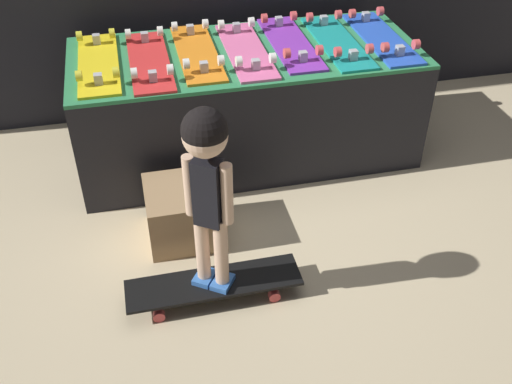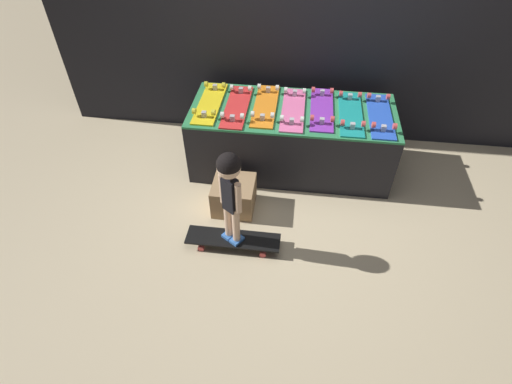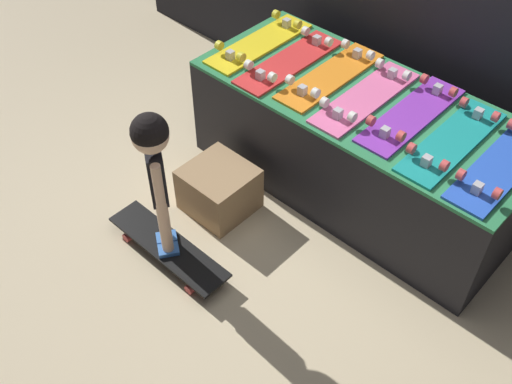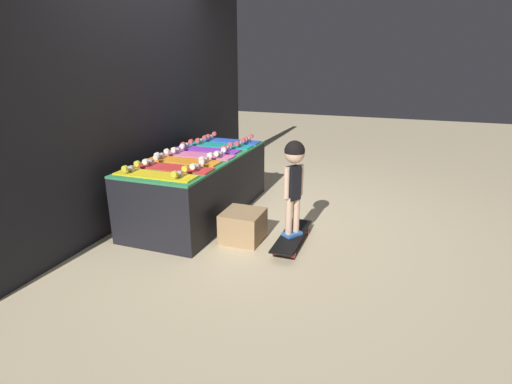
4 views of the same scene
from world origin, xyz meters
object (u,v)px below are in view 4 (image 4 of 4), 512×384
object	(u,v)px
skateboard_red_on_rack	(174,167)
skateboard_on_floor	(292,237)
skateboard_yellow_on_rack	(155,174)
skateboard_teal_on_rack	(220,145)
skateboard_orange_on_rack	(184,160)
skateboard_pink_on_rack	(199,154)
skateboard_purple_on_rack	(207,149)
storage_box	(243,226)
skateboard_blue_on_rack	(230,140)
child	(294,171)

from	to	relation	value
skateboard_red_on_rack	skateboard_on_floor	distance (m)	1.25
skateboard_yellow_on_rack	skateboard_teal_on_rack	world-z (taller)	same
skateboard_orange_on_rack	skateboard_pink_on_rack	distance (m)	0.26
skateboard_yellow_on_rack	skateboard_purple_on_rack	distance (m)	1.03
storage_box	skateboard_orange_on_rack	bearing A→B (deg)	74.17
skateboard_orange_on_rack	skateboard_on_floor	distance (m)	1.29
skateboard_red_on_rack	skateboard_purple_on_rack	distance (m)	0.78
skateboard_yellow_on_rack	skateboard_blue_on_rack	xyz separation A→B (m)	(1.55, -0.02, 0.00)
skateboard_on_floor	storage_box	world-z (taller)	storage_box
skateboard_yellow_on_rack	skateboard_purple_on_rack	bearing A→B (deg)	1.30
skateboard_teal_on_rack	storage_box	xyz separation A→B (m)	(-0.97, -0.66, -0.52)
child	storage_box	world-z (taller)	child
skateboard_blue_on_rack	storage_box	distance (m)	1.48
skateboard_orange_on_rack	skateboard_purple_on_rack	xyz separation A→B (m)	(0.52, 0.01, 0.00)
skateboard_red_on_rack	skateboard_orange_on_rack	size ratio (longest dim) A/B	1.00
skateboard_yellow_on_rack	skateboard_blue_on_rack	size ratio (longest dim) A/B	1.00
skateboard_red_on_rack	skateboard_on_floor	xyz separation A→B (m)	(0.13, -1.10, -0.58)
skateboard_yellow_on_rack	skateboard_red_on_rack	bearing A→B (deg)	-6.42
skateboard_purple_on_rack	skateboard_orange_on_rack	bearing A→B (deg)	-179.30
child	skateboard_yellow_on_rack	bearing A→B (deg)	142.68
skateboard_blue_on_rack	child	size ratio (longest dim) A/B	0.86
skateboard_purple_on_rack	skateboard_on_floor	world-z (taller)	skateboard_purple_on_rack
skateboard_orange_on_rack	skateboard_pink_on_rack	size ratio (longest dim) A/B	1.00
skateboard_orange_on_rack	skateboard_blue_on_rack	bearing A→B (deg)	-2.10
skateboard_red_on_rack	child	world-z (taller)	child
skateboard_purple_on_rack	child	distance (m)	1.32
skateboard_yellow_on_rack	skateboard_on_floor	bearing A→B (deg)	-71.13
skateboard_yellow_on_rack	skateboard_red_on_rack	world-z (taller)	same
skateboard_blue_on_rack	storage_box	world-z (taller)	skateboard_blue_on_rack
skateboard_purple_on_rack	storage_box	world-z (taller)	skateboard_purple_on_rack
skateboard_yellow_on_rack	skateboard_orange_on_rack	size ratio (longest dim) A/B	1.00
skateboard_orange_on_rack	skateboard_on_floor	bearing A→B (deg)	-96.57
skateboard_pink_on_rack	skateboard_teal_on_rack	bearing A→B (deg)	-0.46
skateboard_on_floor	skateboard_orange_on_rack	bearing A→B (deg)	83.43
skateboard_red_on_rack	skateboard_purple_on_rack	size ratio (longest dim) A/B	1.00
skateboard_blue_on_rack	storage_box	xyz separation A→B (m)	(-1.23, -0.66, -0.52)
storage_box	skateboard_purple_on_rack	bearing A→B (deg)	44.53
skateboard_yellow_on_rack	skateboard_purple_on_rack	xyz separation A→B (m)	(1.03, 0.02, 0.00)
skateboard_yellow_on_rack	storage_box	xyz separation A→B (m)	(0.32, -0.68, -0.52)
skateboard_red_on_rack	skateboard_teal_on_rack	size ratio (longest dim) A/B	1.00
skateboard_yellow_on_rack	skateboard_teal_on_rack	bearing A→B (deg)	-0.82
skateboard_purple_on_rack	skateboard_blue_on_rack	bearing A→B (deg)	-4.89
skateboard_orange_on_rack	child	bearing A→B (deg)	-96.57
skateboard_red_on_rack	skateboard_teal_on_rack	xyz separation A→B (m)	(1.03, 0.01, 0.00)
child	skateboard_on_floor	bearing A→B (deg)	97.25
skateboard_yellow_on_rack	child	world-z (taller)	child
skateboard_red_on_rack	child	bearing A→B (deg)	-83.41
skateboard_orange_on_rack	skateboard_red_on_rack	bearing A→B (deg)	-169.87
skateboard_purple_on_rack	skateboard_blue_on_rack	size ratio (longest dim) A/B	1.00
skateboard_teal_on_rack	skateboard_blue_on_rack	distance (m)	0.26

